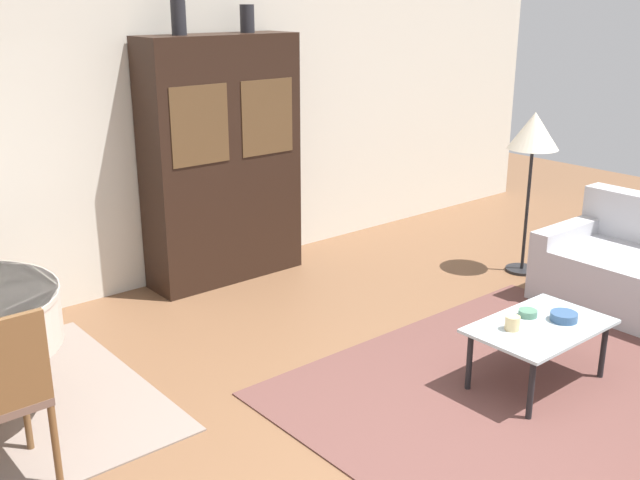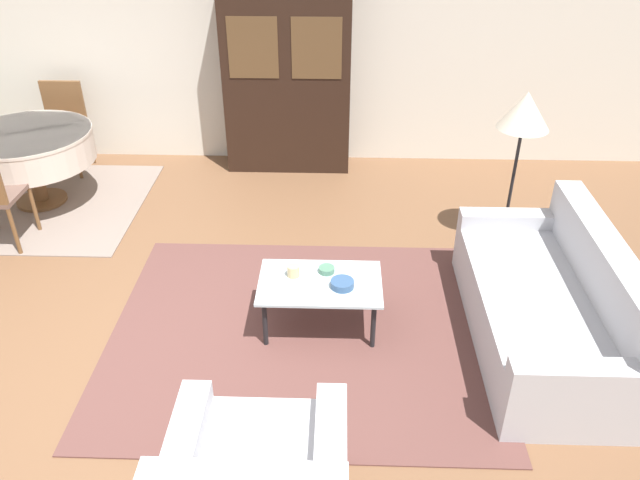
# 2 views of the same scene
# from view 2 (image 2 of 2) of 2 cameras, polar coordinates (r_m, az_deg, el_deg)

# --- Properties ---
(ground_plane) EXTENTS (14.00, 14.00, 0.00)m
(ground_plane) POSITION_cam_2_polar(r_m,az_deg,el_deg) (4.45, -16.83, -11.90)
(ground_plane) COLOR brown
(wall_back) EXTENTS (10.00, 0.06, 2.70)m
(wall_back) POSITION_cam_2_polar(r_m,az_deg,el_deg) (6.97, -9.91, 17.89)
(wall_back) COLOR beige
(wall_back) RESTS_ON ground_plane
(area_rug) EXTENTS (2.76, 2.33, 0.01)m
(area_rug) POSITION_cam_2_polar(r_m,az_deg,el_deg) (4.61, -1.69, -8.34)
(area_rug) COLOR brown
(area_rug) RESTS_ON ground_plane
(dining_rug) EXTENTS (2.10, 1.85, 0.01)m
(dining_rug) POSITION_cam_2_polar(r_m,az_deg,el_deg) (6.83, -24.48, 2.97)
(dining_rug) COLOR gray
(dining_rug) RESTS_ON ground_plane
(couch) EXTENTS (0.92, 1.91, 0.80)m
(couch) POSITION_cam_2_polar(r_m,az_deg,el_deg) (4.66, 20.32, -5.78)
(couch) COLOR #B2B2B7
(couch) RESTS_ON ground_plane
(coffee_table) EXTENTS (0.87, 0.56, 0.39)m
(coffee_table) POSITION_cam_2_polar(r_m,az_deg,el_deg) (4.44, 0.00, -4.29)
(coffee_table) COLOR black
(coffee_table) RESTS_ON area_rug
(display_cabinet) EXTENTS (1.31, 0.42, 2.00)m
(display_cabinet) POSITION_cam_2_polar(r_m,az_deg,el_deg) (6.71, -3.01, 14.67)
(display_cabinet) COLOR black
(display_cabinet) RESTS_ON ground_plane
(dining_table) EXTENTS (1.22, 1.22, 0.74)m
(dining_table) POSITION_cam_2_polar(r_m,az_deg,el_deg) (6.63, -25.12, 7.68)
(dining_table) COLOR brown
(dining_table) RESTS_ON dining_rug
(dining_chair_far) EXTENTS (0.44, 0.44, 0.93)m
(dining_chair_far) POSITION_cam_2_polar(r_m,az_deg,el_deg) (7.34, -22.47, 10.03)
(dining_chair_far) COLOR brown
(dining_chair_far) RESTS_ON dining_rug
(floor_lamp) EXTENTS (0.42, 0.42, 1.38)m
(floor_lamp) POSITION_cam_2_polar(r_m,az_deg,el_deg) (5.37, 18.17, 10.69)
(floor_lamp) COLOR black
(floor_lamp) RESTS_ON ground_plane
(cup) EXTENTS (0.09, 0.09, 0.09)m
(cup) POSITION_cam_2_polar(r_m,az_deg,el_deg) (4.46, -2.45, -2.84)
(cup) COLOR tan
(cup) RESTS_ON coffee_table
(bowl) EXTENTS (0.16, 0.16, 0.05)m
(bowl) POSITION_cam_2_polar(r_m,az_deg,el_deg) (4.36, 2.05, -4.03)
(bowl) COLOR #33517A
(bowl) RESTS_ON coffee_table
(bowl_small) EXTENTS (0.12, 0.12, 0.04)m
(bowl_small) POSITION_cam_2_polar(r_m,az_deg,el_deg) (4.51, 0.61, -2.73)
(bowl_small) COLOR #4C7A60
(bowl_small) RESTS_ON coffee_table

